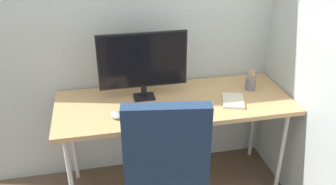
# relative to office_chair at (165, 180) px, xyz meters

# --- Properties ---
(ground_plane) EXTENTS (8.00, 8.00, 0.00)m
(ground_plane) POSITION_rel_office_chair_xyz_m (0.19, 0.63, -0.61)
(ground_plane) COLOR brown
(wall_side_right) EXTENTS (0.04, 2.00, 2.80)m
(wall_side_right) POSITION_rel_office_chair_xyz_m (1.02, 0.43, 0.79)
(wall_side_right) COLOR #B7C1BC
(wall_side_right) RESTS_ON ground_plane
(desk) EXTENTS (1.60, 0.62, 0.73)m
(desk) POSITION_rel_office_chair_xyz_m (0.19, 0.63, 0.08)
(desk) COLOR tan
(desk) RESTS_ON ground_plane
(office_chair) EXTENTS (0.57, 0.59, 1.13)m
(office_chair) POSITION_rel_office_chair_xyz_m (0.00, 0.00, 0.00)
(office_chair) COLOR black
(office_chair) RESTS_ON ground_plane
(monitor) EXTENTS (0.60, 0.11, 0.46)m
(monitor) POSITION_rel_office_chair_xyz_m (-0.00, 0.73, 0.39)
(monitor) COLOR black
(monitor) RESTS_ON desk
(keyboard) EXTENTS (0.41, 0.18, 0.03)m
(keyboard) POSITION_rel_office_chair_xyz_m (0.11, 0.43, 0.14)
(keyboard) COLOR black
(keyboard) RESTS_ON desk
(mouse) EXTENTS (0.09, 0.11, 0.03)m
(mouse) POSITION_rel_office_chair_xyz_m (-0.22, 0.49, 0.14)
(mouse) COLOR #9EA0A5
(mouse) RESTS_ON desk
(pen_holder) EXTENTS (0.08, 0.08, 0.16)m
(pen_holder) POSITION_rel_office_chair_xyz_m (0.77, 0.69, 0.17)
(pen_holder) COLOR slate
(pen_holder) RESTS_ON desk
(notebook) EXTENTS (0.20, 0.24, 0.02)m
(notebook) POSITION_rel_office_chair_xyz_m (0.57, 0.53, 0.14)
(notebook) COLOR beige
(notebook) RESTS_ON desk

